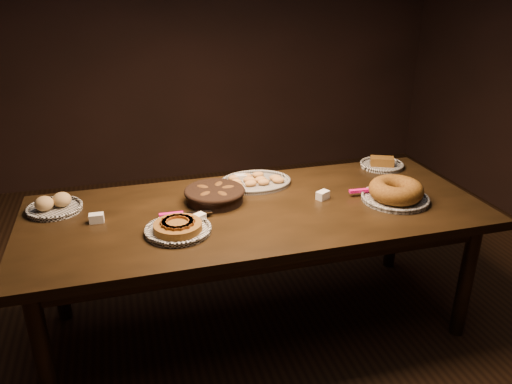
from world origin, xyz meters
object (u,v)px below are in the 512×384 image
object	(u,v)px
apple_tart_plate	(178,228)
bundt_cake_plate	(396,192)
buffet_table	(257,221)
madeleine_platter	(255,181)

from	to	relation	value
apple_tart_plate	bundt_cake_plate	xyz separation A→B (m)	(1.18, 0.05, 0.03)
buffet_table	madeleine_platter	size ratio (longest dim) A/B	5.79
madeleine_platter	bundt_cake_plate	size ratio (longest dim) A/B	1.02
buffet_table	apple_tart_plate	distance (m)	0.47
apple_tart_plate	bundt_cake_plate	size ratio (longest dim) A/B	0.87
buffet_table	madeleine_platter	world-z (taller)	madeleine_platter
apple_tart_plate	madeleine_platter	distance (m)	0.70
buffet_table	madeleine_platter	xyz separation A→B (m)	(0.08, 0.32, 0.09)
buffet_table	apple_tart_plate	bearing A→B (deg)	-159.98
apple_tart_plate	buffet_table	bearing A→B (deg)	1.58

